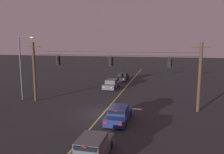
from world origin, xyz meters
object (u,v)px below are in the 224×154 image
object	(u,v)px
traffic_light_leftmost	(58,60)
street_lamp_corner	(23,62)
traffic_light_left_inner	(110,61)
car_oncoming_trailing	(123,77)
car_waiting_second_near	(92,149)
traffic_light_centre	(170,63)
car_waiting_near_lane	(119,114)
car_oncoming_lead	(111,84)

from	to	relation	value
traffic_light_leftmost	street_lamp_corner	xyz separation A→B (m)	(-4.62, 0.08, -0.27)
traffic_light_left_inner	car_oncoming_trailing	world-z (taller)	traffic_light_left_inner
car_waiting_second_near	street_lamp_corner	world-z (taller)	street_lamp_corner
car_oncoming_trailing	traffic_light_centre	bearing A→B (deg)	-64.58
traffic_light_centre	car_waiting_near_lane	xyz separation A→B (m)	(-4.34, -4.71, -4.31)
car_waiting_near_lane	street_lamp_corner	size ratio (longest dim) A/B	0.56
traffic_light_leftmost	traffic_light_centre	bearing A→B (deg)	0.00
car_waiting_second_near	traffic_light_centre	bearing A→B (deg)	67.83
traffic_light_centre	car_waiting_second_near	xyz separation A→B (m)	(-4.63, -11.37, -4.31)
car_oncoming_lead	car_waiting_second_near	size ratio (longest dim) A/B	1.02
traffic_light_centre	car_waiting_near_lane	distance (m)	7.72
street_lamp_corner	car_waiting_second_near	bearing A→B (deg)	-42.64
traffic_light_centre	car_waiting_second_near	bearing A→B (deg)	-112.17
car_oncoming_lead	car_oncoming_trailing	bearing A→B (deg)	87.21
car_oncoming_trailing	car_waiting_second_near	world-z (taller)	same
car_waiting_second_near	car_waiting_near_lane	bearing A→B (deg)	87.49
traffic_light_centre	street_lamp_corner	xyz separation A→B (m)	(-17.07, 0.08, -0.27)
traffic_light_left_inner	car_oncoming_lead	world-z (taller)	traffic_light_left_inner
car_waiting_near_lane	car_oncoming_trailing	world-z (taller)	same
traffic_light_centre	car_waiting_second_near	distance (m)	13.01
traffic_light_leftmost	car_waiting_second_near	world-z (taller)	traffic_light_leftmost
traffic_light_leftmost	car_oncoming_lead	world-z (taller)	traffic_light_leftmost
traffic_light_leftmost	car_oncoming_trailing	xyz separation A→B (m)	(4.50, 16.71, -4.31)
traffic_light_left_inner	street_lamp_corner	bearing A→B (deg)	179.56
traffic_light_leftmost	traffic_light_left_inner	xyz separation A→B (m)	(6.22, 0.00, 0.00)
car_oncoming_lead	street_lamp_corner	xyz separation A→B (m)	(-8.76, -9.09, 4.03)
car_waiting_near_lane	car_oncoming_lead	xyz separation A→B (m)	(-3.97, 13.88, -0.00)
traffic_light_leftmost	traffic_light_left_inner	size ratio (longest dim) A/B	1.00
car_waiting_near_lane	car_waiting_second_near	distance (m)	6.66
street_lamp_corner	car_oncoming_trailing	bearing A→B (deg)	61.25
traffic_light_centre	car_waiting_near_lane	world-z (taller)	traffic_light_centre
traffic_light_leftmost	car_waiting_second_near	size ratio (longest dim) A/B	0.28
car_oncoming_trailing	street_lamp_corner	distance (m)	19.39
car_oncoming_trailing	car_waiting_second_near	distance (m)	28.27
car_waiting_near_lane	car_oncoming_trailing	xyz separation A→B (m)	(-3.60, 21.42, -0.00)
traffic_light_left_inner	traffic_light_centre	size ratio (longest dim) A/B	1.00
traffic_light_centre	car_waiting_near_lane	size ratio (longest dim) A/B	0.28
traffic_light_centre	car_oncoming_trailing	bearing A→B (deg)	115.42
car_oncoming_lead	car_oncoming_trailing	world-z (taller)	same
car_waiting_near_lane	car_oncoming_trailing	bearing A→B (deg)	99.55
car_oncoming_lead	car_waiting_second_near	xyz separation A→B (m)	(3.68, -20.54, 0.00)
traffic_light_centre	traffic_light_leftmost	bearing A→B (deg)	180.00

